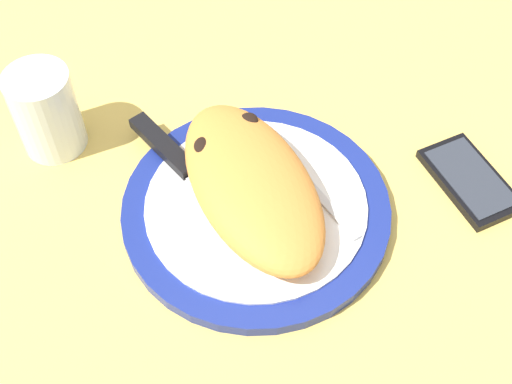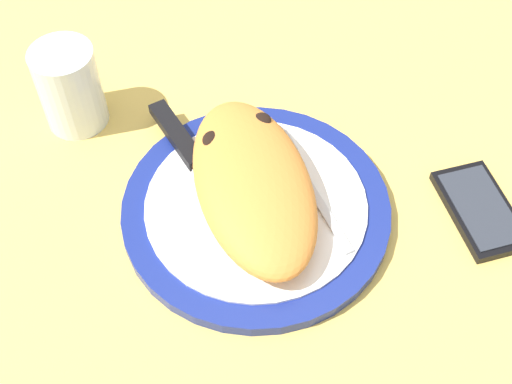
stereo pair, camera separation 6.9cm
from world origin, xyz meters
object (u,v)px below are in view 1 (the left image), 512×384
Objects in this scene: plate at (256,209)px; knife at (179,162)px; fork at (295,169)px; water_glass at (48,116)px; smartphone at (470,180)px; calzone at (252,184)px.

knife is (8.62, 4.50, 1.44)cm from plate.
knife is (6.90, 10.38, 0.30)cm from fork.
water_glass is at bearing 36.02° from plate.
knife reaches higher than smartphone.
water_glass is at bearing 52.31° from smartphone.
fork is at bearing -123.61° from knife.
smartphone is at bearing -110.46° from plate.
plate is 2.35× the size of smartphone.
calzone is 2.04× the size of smartphone.
water_glass is at bearing 41.36° from knife.
fork reaches higher than plate.
knife is (7.80, 4.46, -1.90)cm from calzone.
fork is at bearing 58.42° from smartphone.
fork is 12.47cm from knife.
water_glass is (18.38, 20.49, 2.34)cm from fork.
calzone is 1.05× the size of knife.
knife is 31.50cm from smartphone.
calzone is at bearing 3.22° from plate.
fork is at bearing -81.33° from calzone.
plate is 9.83cm from knife.
plate is at bearing -152.40° from knife.
knife reaches higher than plate.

